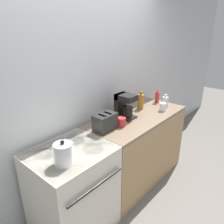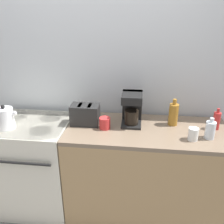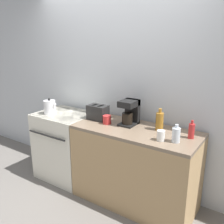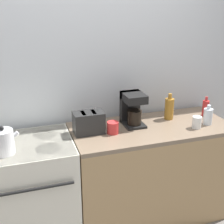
{
  "view_description": "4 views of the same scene",
  "coord_description": "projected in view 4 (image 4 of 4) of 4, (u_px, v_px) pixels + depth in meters",
  "views": [
    {
      "loc": [
        -1.61,
        -1.09,
        2.0
      ],
      "look_at": [
        0.02,
        0.33,
        1.12
      ],
      "focal_mm": 35.0,
      "sensor_mm": 36.0,
      "label": 1
    },
    {
      "loc": [
        0.43,
        -1.65,
        1.93
      ],
      "look_at": [
        0.18,
        0.4,
        1.04
      ],
      "focal_mm": 40.0,
      "sensor_mm": 36.0,
      "label": 2
    },
    {
      "loc": [
        1.74,
        -2.01,
        1.9
      ],
      "look_at": [
        0.17,
        0.35,
        1.07
      ],
      "focal_mm": 40.0,
      "sensor_mm": 36.0,
      "label": 3
    },
    {
      "loc": [
        -0.6,
        -1.99,
        2.03
      ],
      "look_at": [
        0.17,
        0.41,
        1.08
      ],
      "focal_mm": 50.0,
      "sensor_mm": 36.0,
      "label": 4
    }
  ],
  "objects": [
    {
      "name": "stove",
      "position": [
        30.0,
        193.0,
        2.6
      ],
      "size": [
        0.74,
        0.66,
        0.93
      ],
      "color": "silver",
      "rests_on": "ground_plane"
    },
    {
      "name": "cup_white",
      "position": [
        197.0,
        122.0,
        2.71
      ],
      "size": [
        0.08,
        0.08,
        0.1
      ],
      "color": "white",
      "rests_on": "counter_block"
    },
    {
      "name": "wall_back",
      "position": [
        85.0,
        80.0,
        2.82
      ],
      "size": [
        8.0,
        0.05,
        2.6
      ],
      "color": "silver",
      "rests_on": "ground_plane"
    },
    {
      "name": "bottle_amber",
      "position": [
        169.0,
        108.0,
        2.89
      ],
      "size": [
        0.08,
        0.08,
        0.25
      ],
      "color": "#9E6B23",
      "rests_on": "counter_block"
    },
    {
      "name": "counter_block",
      "position": [
        149.0,
        172.0,
        2.93
      ],
      "size": [
        1.42,
        0.64,
        0.93
      ],
      "color": "tan",
      "rests_on": "ground_plane"
    },
    {
      "name": "toaster",
      "position": [
        89.0,
        123.0,
        2.6
      ],
      "size": [
        0.25,
        0.16,
        0.18
      ],
      "color": "black",
      "rests_on": "counter_block"
    },
    {
      "name": "coffee_maker",
      "position": [
        132.0,
        108.0,
        2.76
      ],
      "size": [
        0.18,
        0.23,
        0.29
      ],
      "color": "black",
      "rests_on": "counter_block"
    },
    {
      "name": "bottle_clear",
      "position": [
        208.0,
        116.0,
        2.78
      ],
      "size": [
        0.08,
        0.08,
        0.18
      ],
      "color": "silver",
      "rests_on": "counter_block"
    },
    {
      "name": "cup_red",
      "position": [
        113.0,
        128.0,
        2.61
      ],
      "size": [
        0.1,
        0.1,
        0.1
      ],
      "color": "red",
      "rests_on": "counter_block"
    },
    {
      "name": "kettle",
      "position": [
        3.0,
        142.0,
        2.26
      ],
      "size": [
        0.2,
        0.16,
        0.22
      ],
      "color": "silver",
      "rests_on": "stove"
    },
    {
      "name": "bottle_red",
      "position": [
        205.0,
        108.0,
        2.97
      ],
      "size": [
        0.06,
        0.06,
        0.19
      ],
      "color": "#B72828",
      "rests_on": "counter_block"
    }
  ]
}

